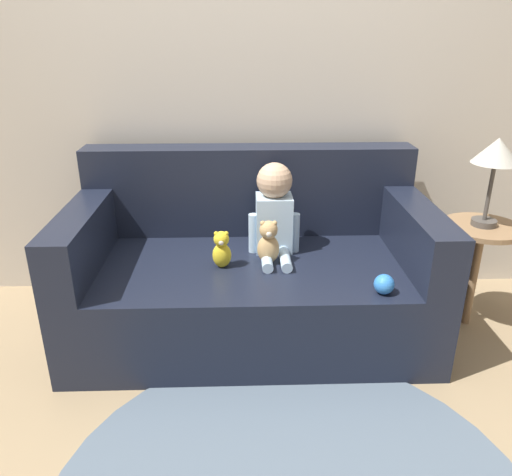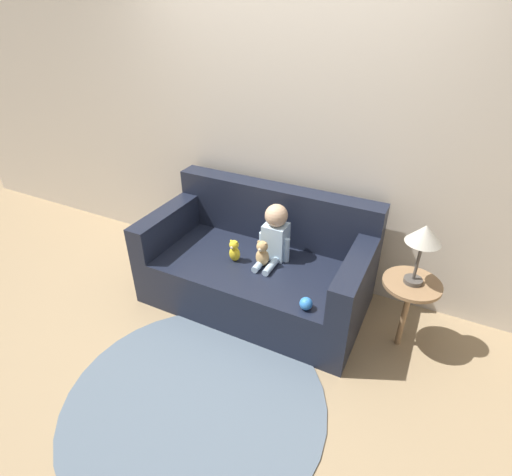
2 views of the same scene
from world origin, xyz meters
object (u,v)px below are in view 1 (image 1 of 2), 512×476
Objects in this scene: couch at (251,271)px; side_table at (490,191)px; person_baby at (274,212)px; teddy_bear_brown at (268,242)px; plush_toy_side at (222,250)px; toy_ball at (384,284)px.

side_table is at bearing -1.54° from couch.
person_baby is 2.07× the size of teddy_bear_brown.
plush_toy_side is at bearing -144.39° from person_baby.
plush_toy_side is at bearing -132.63° from couch.
couch is 0.25m from teddy_bear_brown.
teddy_bear_brown is 1.19× the size of plush_toy_side.
person_baby is at bearing 76.09° from teddy_bear_brown.
couch is 9.51× the size of plush_toy_side.
side_table reaches higher than teddy_bear_brown.
side_table is (0.59, 0.40, 0.28)m from toy_ball.
couch reaches higher than person_baby.
person_baby is 0.66m from toy_ball.
plush_toy_side is 2.10× the size of toy_ball.
teddy_bear_brown reaches higher than plush_toy_side.
person_baby is 0.34m from plush_toy_side.
plush_toy_side is at bearing -174.72° from side_table.
plush_toy_side is at bearing -170.21° from teddy_bear_brown.
plush_toy_side is (-0.26, -0.18, -0.12)m from person_baby.
person_baby reaches higher than plush_toy_side.
person_baby is 5.19× the size of toy_ball.
teddy_bear_brown is 0.57m from toy_ball.
teddy_bear_brown is 0.22m from plush_toy_side.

